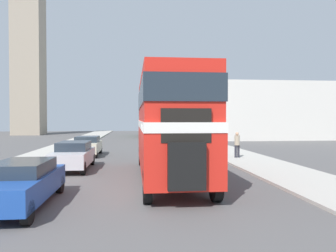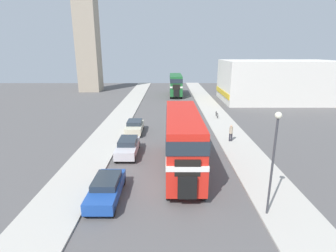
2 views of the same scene
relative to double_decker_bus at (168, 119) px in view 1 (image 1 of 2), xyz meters
The scene contains 11 objects.
ground_plane 4.42m from the double_decker_bus, 106.25° to the right, with size 120.00×120.00×0.00m, color #565454.
sidewalk_right 7.17m from the double_decker_bus, 30.54° to the right, with size 3.50×120.00×0.12m.
double_decker_bus is the anchor object (origin of this frame).
bus_distant 34.89m from the double_decker_bus, 89.25° to the left, with size 2.41×9.24×4.26m.
car_parked_near 6.81m from the double_decker_bus, 139.18° to the right, with size 1.71×4.52×1.37m.
car_parked_mid 5.86m from the double_decker_bus, 147.57° to the left, with size 1.71×4.40×1.46m.
car_parked_far 10.81m from the double_decker_bus, 117.31° to the left, with size 1.77×4.09×1.39m.
pedestrian_walking 8.30m from the double_decker_bus, 50.22° to the left, with size 0.34×0.34×1.67m.
bicycle_on_pavement 17.28m from the double_decker_bus, 70.93° to the left, with size 0.05×1.76×0.78m.
church_tower 49.38m from the double_decker_bus, 114.27° to the left, with size 4.79×4.79×41.79m.
shop_building_block 34.43m from the double_decker_bus, 57.05° to the left, with size 19.81×11.86×7.28m.
Camera 1 is at (-0.53, -11.19, 2.68)m, focal length 35.00 mm.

